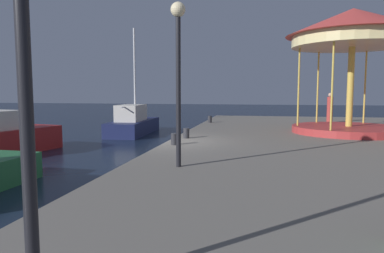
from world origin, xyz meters
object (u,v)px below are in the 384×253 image
at_px(lamp_post_mid_promenade, 178,54).
at_px(carousel, 352,40).
at_px(bollard_center, 210,119).
at_px(person_far_corner, 330,109).
at_px(bollard_south, 174,139).
at_px(bollard_north, 186,133).
at_px(sailboat_navy, 133,123).

bearing_deg(lamp_post_mid_promenade, carousel, 55.50).
distance_m(bollard_center, person_far_corner, 7.15).
bearing_deg(lamp_post_mid_promenade, bollard_south, 105.60).
bearing_deg(bollard_north, bollard_center, 90.85).
bearing_deg(person_far_corner, carousel, -91.37).
xyz_separation_m(lamp_post_mid_promenade, bollard_center, (-1.05, 12.56, -2.55)).
distance_m(sailboat_navy, bollard_south, 10.31).
distance_m(bollard_north, bollard_south, 1.80).
bearing_deg(lamp_post_mid_promenade, bollard_north, 100.01).
relative_size(sailboat_navy, person_far_corner, 3.72).
height_order(bollard_north, person_far_corner, person_far_corner).
bearing_deg(sailboat_navy, bollard_north, -55.76).
bearing_deg(bollard_center, person_far_corner, 10.83).
relative_size(carousel, bollard_south, 14.28).
xyz_separation_m(carousel, lamp_post_mid_promenade, (-5.82, -8.47, -1.33)).
distance_m(carousel, bollard_north, 8.41).
height_order(sailboat_navy, carousel, sailboat_navy).
bearing_deg(bollard_north, bollard_south, -91.39).
distance_m(lamp_post_mid_promenade, bollard_south, 4.45).
height_order(bollard_center, bollard_north, same).
relative_size(bollard_north, person_far_corner, 0.23).
height_order(bollard_center, person_far_corner, person_far_corner).
bearing_deg(bollard_north, carousel, 25.00).
height_order(carousel, lamp_post_mid_promenade, carousel).
relative_size(bollard_north, bollard_south, 1.00).
height_order(carousel, bollard_south, carousel).
height_order(carousel, bollard_north, carousel).
relative_size(carousel, bollard_north, 14.28).
height_order(lamp_post_mid_promenade, bollard_center, lamp_post_mid_promenade).
distance_m(sailboat_navy, carousel, 13.10).
xyz_separation_m(carousel, bollard_south, (-6.81, -4.95, -3.88)).
relative_size(lamp_post_mid_promenade, bollard_north, 9.94).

